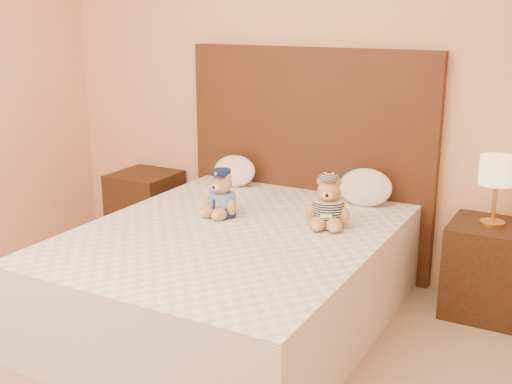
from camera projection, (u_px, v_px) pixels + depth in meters
bed at (233, 276)px, 3.64m from camera, size 1.60×2.00×0.55m
headboard at (308, 160)px, 4.36m from camera, size 1.75×0.08×1.50m
nightstand_left at (146, 208)px, 4.89m from camera, size 0.45×0.45×0.55m
nightstand_right at (487, 269)px, 3.74m from camera, size 0.45×0.45×0.55m
lamp at (497, 174)px, 3.58m from camera, size 0.20×0.20×0.40m
teddy_police at (222, 193)px, 3.78m from camera, size 0.28×0.27×0.28m
teddy_prisoner at (328, 202)px, 3.59m from camera, size 0.32×0.31×0.29m
pillow_left at (234, 169)px, 4.46m from camera, size 0.32×0.21×0.23m
pillow_right at (365, 186)px, 4.01m from camera, size 0.35×0.22×0.24m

